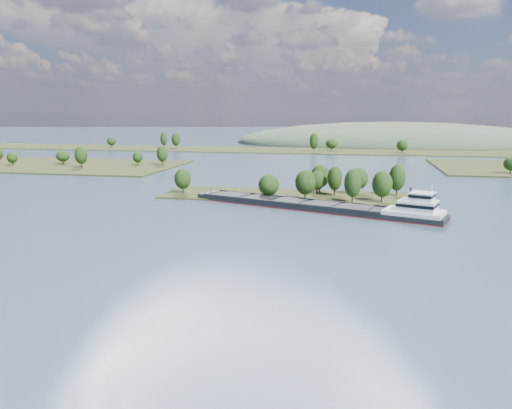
# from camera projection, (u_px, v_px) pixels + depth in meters

# --- Properties ---
(ground) EXTENTS (1800.00, 1800.00, 0.00)m
(ground) POSITION_uv_depth(u_px,v_px,m) (262.00, 233.00, 136.36)
(ground) COLOR #313F55
(ground) RESTS_ON ground
(tree_island) EXTENTS (100.00, 30.38, 13.51)m
(tree_island) POSITION_uv_depth(u_px,v_px,m) (309.00, 188.00, 191.42)
(tree_island) COLOR #2B3216
(tree_island) RESTS_ON ground
(back_shoreline) EXTENTS (900.00, 60.00, 16.47)m
(back_shoreline) POSITION_uv_depth(u_px,v_px,m) (337.00, 151.00, 403.85)
(back_shoreline) COLOR #2B3216
(back_shoreline) RESTS_ON ground
(hill_west) EXTENTS (320.00, 160.00, 44.00)m
(hill_west) POSITION_uv_depth(u_px,v_px,m) (395.00, 144.00, 490.31)
(hill_west) COLOR #3C5037
(hill_west) RESTS_ON ground
(cargo_barge) EXTENTS (87.41, 39.29, 12.03)m
(cargo_barge) POSITION_uv_depth(u_px,v_px,m) (328.00, 206.00, 166.66)
(cargo_barge) COLOR black
(cargo_barge) RESTS_ON ground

